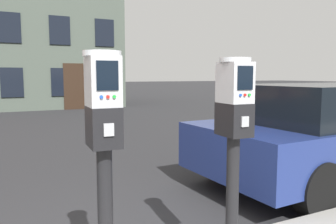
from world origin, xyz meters
name	(u,v)px	position (x,y,z in m)	size (l,w,h in m)	color
parking_meter_near_kerb	(104,135)	(-0.19, -0.24, 1.20)	(0.23, 0.26, 1.54)	black
parking_meter_twin_adjacent	(234,127)	(0.74, -0.24, 1.19)	(0.23, 0.26, 1.53)	black
parked_car_navy_coupe	(335,130)	(3.70, 1.21, 0.75)	(4.51, 2.04, 1.42)	navy
townhouse_cream_stone	(29,16)	(0.72, 16.68, 4.57)	(8.11, 6.15, 9.14)	#4C564C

